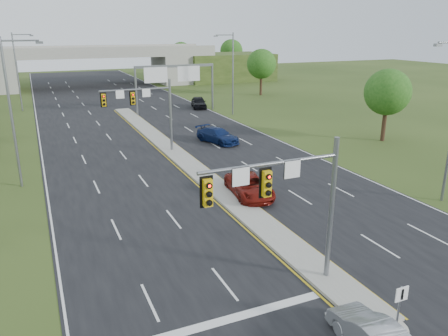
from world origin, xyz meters
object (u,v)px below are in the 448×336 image
signal_mast_near (291,194)px  car_silver (373,336)px  keep_right_sign (400,302)px  car_far_c (199,102)px  overpass (92,69)px  sign_gantry (174,75)px  car_far_a (249,186)px  signal_mast_far (147,105)px  car_far_b (218,135)px

signal_mast_near → car_silver: bearing=-80.9°
keep_right_sign → car_far_c: bearing=77.9°
car_far_c → overpass: bearing=122.1°
sign_gantry → car_silver: size_ratio=2.81×
car_far_a → car_far_c: size_ratio=1.07×
car_silver → car_far_a: car_far_a is taller
signal_mast_far → overpass: (2.26, 55.07, -1.17)m
signal_mast_near → car_silver: (0.76, -4.77, -4.03)m
keep_right_sign → car_far_c: 52.54m
signal_mast_near → keep_right_sign: (2.26, -4.45, -3.21)m
keep_right_sign → car_silver: size_ratio=0.53×
car_far_a → car_far_c: bearing=82.4°
overpass → keep_right_sign: bearing=-90.0°
keep_right_sign → car_far_a: keep_right_sign is taller
overpass → car_silver: (-1.50, -84.85, -2.85)m
overpass → car_silver: size_ratio=19.40×
keep_right_sign → car_far_b: 31.31m
car_far_c → car_far_a: bearing=-91.2°
car_silver → car_far_a: size_ratio=0.78×
sign_gantry → car_far_c: (4.32, 1.93, -4.38)m
sign_gantry → overpass: size_ratio=0.14×
sign_gantry → car_far_a: size_ratio=2.18×
overpass → car_far_a: size_ratio=15.06×
sign_gantry → car_far_b: (-1.26, -18.62, -4.45)m
signal_mast_far → overpass: overpass is taller
sign_gantry → car_silver: sign_gantry is taller
sign_gantry → signal_mast_near: bearing=-101.2°
car_far_a → car_far_c: 36.92m
signal_mast_near → sign_gantry: bearing=78.8°
car_silver → keep_right_sign: bearing=-165.5°
car_silver → car_far_a: (3.00, 16.02, 0.06)m
signal_mast_far → keep_right_sign: 29.71m
signal_mast_near → car_far_b: signal_mast_near is taller
car_far_c → car_silver: bearing=-89.9°
overpass → car_silver: 84.91m
sign_gantry → signal_mast_far: bearing=-114.1°
signal_mast_far → car_silver: signal_mast_far is taller
keep_right_sign → overpass: overpass is taller
signal_mast_near → sign_gantry: signal_mast_near is taller
car_silver → car_far_c: car_far_c is taller
signal_mast_far → keep_right_sign: (2.26, -29.45, -3.21)m
overpass → car_far_b: (5.42, -53.70, -2.76)m
signal_mast_far → car_far_c: size_ratio=1.41×
car_far_c → signal_mast_far: bearing=-107.5°
signal_mast_far → car_silver: 30.05m
signal_mast_near → car_silver: 6.29m
signal_mast_far → car_far_b: size_ratio=1.32×
keep_right_sign → overpass: 84.55m
signal_mast_near → car_silver: size_ratio=1.70×
keep_right_sign → car_silver: keep_right_sign is taller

